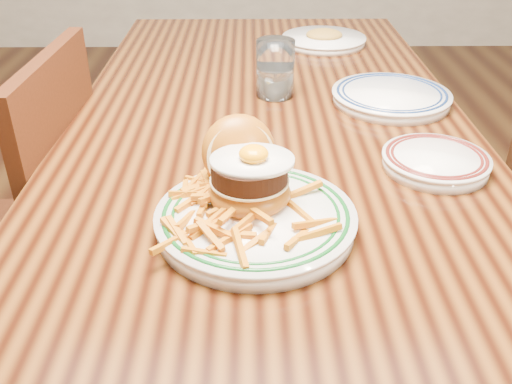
{
  "coord_description": "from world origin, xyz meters",
  "views": [
    {
      "loc": [
        -0.04,
        -1.16,
        1.24
      ],
      "look_at": [
        -0.03,
        -0.44,
        0.81
      ],
      "focal_mm": 40.0,
      "sensor_mm": 36.0,
      "label": 1
    }
  ],
  "objects_px": {
    "table": "(268,147)",
    "chair_left": "(26,236)",
    "main_plate": "(253,201)",
    "side_plate": "(436,160)"
  },
  "relations": [
    {
      "from": "table",
      "to": "chair_left",
      "type": "height_order",
      "value": "chair_left"
    },
    {
      "from": "main_plate",
      "to": "table",
      "type": "bearing_deg",
      "value": 71.18
    },
    {
      "from": "table",
      "to": "side_plate",
      "type": "relative_size",
      "value": 8.45
    },
    {
      "from": "main_plate",
      "to": "chair_left",
      "type": "bearing_deg",
      "value": 132.51
    },
    {
      "from": "table",
      "to": "main_plate",
      "type": "bearing_deg",
      "value": -94.91
    },
    {
      "from": "main_plate",
      "to": "side_plate",
      "type": "distance_m",
      "value": 0.37
    },
    {
      "from": "main_plate",
      "to": "side_plate",
      "type": "height_order",
      "value": "main_plate"
    },
    {
      "from": "table",
      "to": "chair_left",
      "type": "distance_m",
      "value": 0.59
    },
    {
      "from": "chair_left",
      "to": "table",
      "type": "bearing_deg",
      "value": 11.33
    },
    {
      "from": "side_plate",
      "to": "table",
      "type": "bearing_deg",
      "value": 124.29
    }
  ]
}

